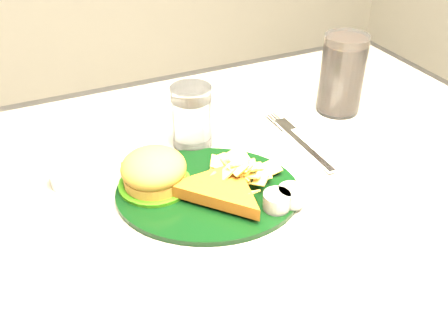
# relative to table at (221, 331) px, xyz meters

# --- Properties ---
(table) EXTENTS (1.20, 0.80, 0.75)m
(table) POSITION_rel_table_xyz_m (0.00, 0.00, 0.00)
(table) COLOR #A09A90
(table) RESTS_ON ground
(dinner_plate) EXTENTS (0.36, 0.33, 0.06)m
(dinner_plate) POSITION_rel_table_xyz_m (-0.03, -0.02, 0.41)
(dinner_plate) COLOR black
(dinner_plate) RESTS_ON table
(water_glass) EXTENTS (0.09, 0.09, 0.11)m
(water_glass) POSITION_rel_table_xyz_m (0.01, 0.13, 0.43)
(water_glass) COLOR white
(water_glass) RESTS_ON table
(cola_glass) EXTENTS (0.10, 0.10, 0.15)m
(cola_glass) POSITION_rel_table_xyz_m (0.32, 0.13, 0.45)
(cola_glass) COLOR black
(cola_glass) RESTS_ON table
(fork_napkin) EXTENTS (0.14, 0.19, 0.01)m
(fork_napkin) POSITION_rel_table_xyz_m (0.18, 0.03, 0.38)
(fork_napkin) COLOR white
(fork_napkin) RESTS_ON table
(ramekin) EXTENTS (0.05, 0.05, 0.03)m
(ramekin) POSITION_rel_table_xyz_m (-0.22, 0.10, 0.39)
(ramekin) COLOR silver
(ramekin) RESTS_ON table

